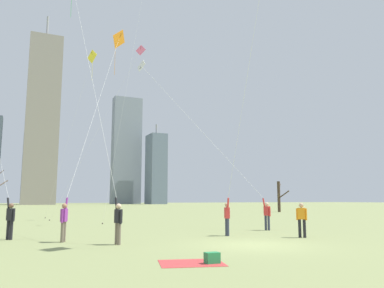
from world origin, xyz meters
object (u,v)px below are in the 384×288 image
Objects in this scene: bystander_far_off_by_trees at (302,218)px; picnic_spot at (203,260)px; kite_flyer_foreground_right_orange at (83,157)px; distant_kite_drifting_left_yellow at (89,66)px; kite_flyer_midfield_right_green at (109,174)px; distant_kite_high_overhead_pink at (132,66)px; kite_flyer_midfield_left_white at (242,184)px; kite_flyer_far_back_teal at (236,157)px; bare_tree_center at (279,196)px.

picnic_spot is at bearing -147.47° from bystander_far_off_by_trees.
kite_flyer_foreground_right_orange is 0.85× the size of distant_kite_drifting_left_yellow.
bystander_far_off_by_trees is 0.77× the size of picnic_spot.
distant_kite_high_overhead_pink reaches higher than kite_flyer_midfield_right_green.
kite_flyer_midfield_left_white is (9.70, 1.04, -1.15)m from kite_flyer_foreground_right_orange.
kite_flyer_far_back_teal is 23.57m from distant_kite_drifting_left_yellow.
bystander_far_off_by_trees is at bearing -72.69° from distant_kite_drifting_left_yellow.
distant_kite_high_overhead_pink is (5.48, 17.14, 11.30)m from kite_flyer_midfield_right_green.
bystander_far_off_by_trees is 38.77m from bare_tree_center.
kite_flyer_midfield_right_green is 23.19m from distant_kite_drifting_left_yellow.
distant_kite_high_overhead_pink reaches higher than picnic_spot.
kite_flyer_midfield_right_green is 7.37m from picnic_spot.
distant_kite_drifting_left_yellow is (2.76, 17.29, 10.71)m from kite_flyer_foreground_right_orange.
picnic_spot is at bearing -129.32° from bare_tree_center.
kite_flyer_midfield_right_green is 0.97× the size of distant_kite_drifting_left_yellow.
bystander_far_off_by_trees is (9.57, -4.55, -2.95)m from kite_flyer_foreground_right_orange.
kite_flyer_midfield_left_white is (8.94, 3.67, -0.15)m from kite_flyer_midfield_right_green.
kite_flyer_foreground_right_orange is at bearing -113.28° from distant_kite_high_overhead_pink.
bare_tree_center is (29.85, 36.45, 2.20)m from picnic_spot.
bystander_far_off_by_trees reaches higher than picnic_spot.
kite_flyer_midfield_left_white is at bearing 53.62° from picnic_spot.
distant_kite_high_overhead_pink is (-3.33, 19.06, 13.26)m from bystander_far_off_by_trees.
kite_flyer_foreground_right_orange is (-0.76, 2.63, 1.00)m from kite_flyer_midfield_right_green.
kite_flyer_far_back_teal is 20.61m from distant_kite_high_overhead_pink.
kite_flyer_midfield_right_green reaches higher than picnic_spot.
kite_flyer_midfield_left_white is 13.16m from picnic_spot.
distant_kite_drifting_left_yellow reaches higher than picnic_spot.
kite_flyer_midfield_left_white is 21.28m from distant_kite_drifting_left_yellow.
bare_tree_center is at bearing 18.62° from distant_kite_drifting_left_yellow.
distant_kite_high_overhead_pink is 4.47m from distant_kite_drifting_left_yellow.
kite_flyer_foreground_right_orange reaches higher than bystander_far_off_by_trees.
distant_kite_high_overhead_pink reaches higher than bystander_far_off_by_trees.
kite_flyer_foreground_right_orange is 41.90m from bare_tree_center.
kite_flyer_foreground_right_orange is (-6.75, 3.31, 0.04)m from kite_flyer_far_back_teal.
kite_flyer_midfield_right_green is 1.01× the size of kite_flyer_far_back_teal.
kite_flyer_far_back_teal is 8.50m from picnic_spot.
bystander_far_off_by_trees is at bearing -80.10° from distant_kite_high_overhead_pink.
kite_flyer_far_back_teal is at bearing -79.04° from distant_kite_drifting_left_yellow.
bare_tree_center reaches higher than bystander_far_off_by_trees.
kite_flyer_far_back_teal is (5.99, -0.68, 0.95)m from kite_flyer_midfield_right_green.
bare_tree_center is (31.91, 27.11, -1.57)m from kite_flyer_foreground_right_orange.
kite_flyer_far_back_teal is at bearing 52.10° from picnic_spot.
kite_flyer_midfield_left_white is at bearing 88.58° from bystander_far_off_by_trees.
kite_flyer_midfield_right_green is 3.52× the size of bare_tree_center.
kite_flyer_foreground_right_orange is at bearing 153.89° from kite_flyer_far_back_teal.
distant_kite_drifting_left_yellow reaches higher than kite_flyer_midfield_right_green.
distant_kite_high_overhead_pink is 3.67× the size of bare_tree_center.
kite_flyer_foreground_right_orange is at bearing 102.41° from picnic_spot.
kite_flyer_midfield_right_green is at bearing -73.88° from kite_flyer_foreground_right_orange.
kite_flyer_far_back_teal reaches higher than bare_tree_center.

